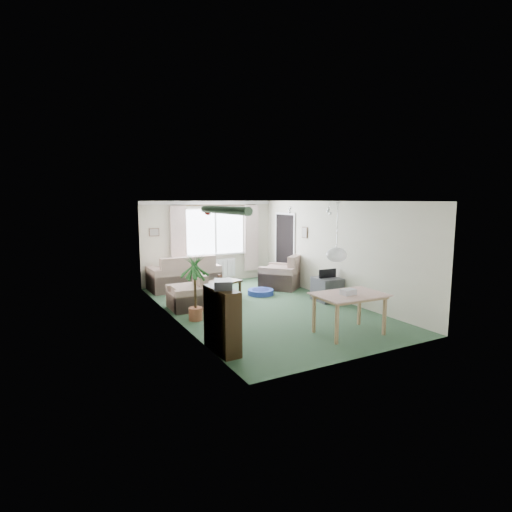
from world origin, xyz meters
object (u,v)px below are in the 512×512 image
houseplant (195,286)px  bookshelf (222,320)px  pet_bed (261,292)px  sofa (184,272)px  armchair_left (188,292)px  coffee_table (221,290)px  tv_cube (327,289)px  armchair_corner (281,271)px  dining_table (349,314)px

houseplant → bookshelf: bearing=-96.0°
houseplant → pet_bed: 2.66m
sofa → armchair_left: 2.09m
pet_bed → bookshelf: bearing=-127.8°
coffee_table → tv_cube: bearing=-31.9°
pet_bed → armchair_corner: bearing=27.5°
bookshelf → tv_cube: (3.54, 1.81, -0.24)m
armchair_left → pet_bed: armchair_left is taller
sofa → tv_cube: (2.64, -2.93, -0.18)m
armchair_corner → armchair_left: armchair_corner is taller
houseplant → tv_cube: (3.35, 0.01, -0.42)m
houseplant → pet_bed: bearing=30.6°
armchair_corner → armchair_left: bearing=-23.5°
sofa → armchair_corner: (2.41, -1.15, -0.01)m
sofa → bookshelf: bearing=78.3°
coffee_table → armchair_corner: bearing=11.5°
armchair_corner → houseplant: houseplant is taller
coffee_table → tv_cube: tv_cube is taller
armchair_left → houseplant: houseplant is taller
armchair_left → houseplant: bearing=-8.6°
houseplant → coffee_table: bearing=50.3°
bookshelf → dining_table: (2.38, -0.30, -0.16)m
dining_table → armchair_corner: bearing=76.4°
tv_cube → pet_bed: size_ratio=0.93×
houseplant → dining_table: size_ratio=1.21×
pet_bed → coffee_table: bearing=176.5°
armchair_corner → dining_table: armchair_corner is taller
armchair_corner → sofa: bearing=-65.2°
armchair_corner → tv_cube: bearing=57.5°
bookshelf → houseplant: 1.82m
armchair_corner → dining_table: 4.00m
armchair_corner → armchair_left: (-2.98, -0.87, -0.08)m
coffee_table → bookshelf: size_ratio=0.94×
armchair_corner → houseplant: bearing=-10.0°
sofa → coffee_table: bearing=104.7°
sofa → armchair_corner: 2.67m
sofa → armchair_left: (-0.56, -2.02, -0.09)m
armchair_left → houseplant: size_ratio=0.60×
sofa → bookshelf: 4.82m
dining_table → tv_cube: bearing=61.1°
bookshelf → armchair_left: bearing=80.8°
sofa → tv_cube: 3.95m
tv_cube → pet_bed: bearing=133.2°
coffee_table → bookshelf: 3.47m
armchair_left → tv_cube: 3.33m
dining_table → pet_bed: (0.04, 3.42, -0.30)m
sofa → bookshelf: (-0.90, -4.74, 0.05)m
bookshelf → tv_cube: 3.98m
armchair_left → coffee_table: 1.11m
armchair_corner → bookshelf: (-3.32, -3.59, 0.06)m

